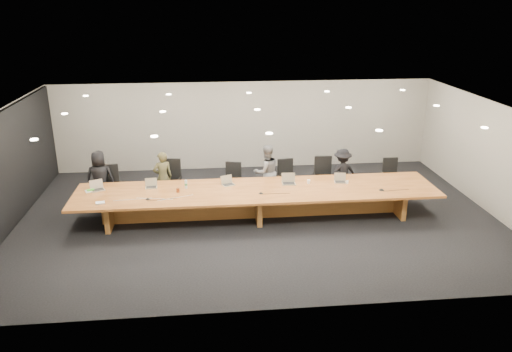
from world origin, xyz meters
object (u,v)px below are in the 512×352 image
Objects in this scene: chair_mid_right at (287,178)px; chair_left at (170,181)px; laptop_d at (289,179)px; mic_right at (382,190)px; laptop_c at (228,181)px; laptop_b at (151,183)px; conference_table at (257,198)px; person_d at (342,173)px; amber_mug at (178,190)px; chair_mid_left at (232,181)px; av_box at (100,203)px; mic_left at (148,199)px; chair_far_right at (392,176)px; chair_far_left at (110,186)px; chair_right at (324,177)px; water_bottle at (186,184)px; laptop_a at (97,186)px; mic_center at (261,193)px; person_a at (100,178)px; paper_cup_far at (347,182)px; person_b at (163,177)px; person_c at (266,172)px; laptop_e at (340,178)px; paper_cup_near at (309,182)px.

chair_left is at bearing 170.66° from chair_mid_right.
laptop_d is 2.32m from mic_right.
laptop_b is at bearing 156.72° from laptop_c.
person_d is (2.49, 1.22, 0.16)m from conference_table.
laptop_b is 0.78m from amber_mug.
chair_mid_left is 3.64m from av_box.
laptop_b is 2.91× the size of amber_mug.
mic_left is (-3.49, -0.68, -0.12)m from laptop_d.
chair_far_right reaches higher than av_box.
chair_right is at bearing -4.97° from chair_far_left.
laptop_c is 1.48× the size of water_bottle.
laptop_a is 2.84× the size of mic_center.
amber_mug is (-1.40, -1.24, 0.28)m from chair_mid_left.
person_a reaches higher than laptop_a.
mic_center is at bearing -129.15° from chair_mid_right.
paper_cup_far is 0.39× the size of av_box.
amber_mug is at bearing -32.46° from laptop_b.
av_box is 3.79m from mic_center.
chair_mid_left is at bearing 177.68° from person_a.
chair_mid_right is (3.21, -0.01, -0.05)m from chair_left.
water_bottle is at bearing 106.38° from person_b.
chair_far_left is 0.72× the size of person_c.
av_box is (-5.91, -0.80, -0.10)m from laptop_e.
chair_right reaches higher than laptop_e.
chair_far_left reaches higher than laptop_c.
chair_left is at bearing 165.84° from paper_cup_far.
chair_far_left reaches higher than conference_table.
chair_far_left is 5.27× the size of water_bottle.
amber_mug reaches higher than conference_table.
amber_mug is at bearing 3.03° from av_box.
laptop_e reaches higher than mic_center.
chair_right is 0.84× the size of person_d.
laptop_e is (4.83, -0.11, 0.00)m from laptop_b.
laptop_a is at bearing -178.01° from chair_mid_right.
chair_right is at bearing -6.50° from person_d.
chair_far_left is 7.05m from mic_right.
person_a is 7.26× the size of av_box.
chair_mid_left is 0.97m from laptop_c.
person_c is 2.38m from water_bottle.
mic_center is at bearing -63.81° from laptop_c.
paper_cup_near is (2.06, -0.09, -0.07)m from laptop_c.
laptop_a is 0.90m from av_box.
chair_right is 5.95m from av_box.
conference_table is 27.83× the size of laptop_a.
chair_mid_left is 3.52m from laptop_a.
chair_mid_left reaches higher than paper_cup_far.
laptop_e is (-0.30, -0.94, 0.19)m from person_d.
laptop_a is at bearing 157.82° from laptop_c.
chair_right is (4.21, -0.14, -0.01)m from chair_left.
laptop_a is (-6.43, -0.88, 0.20)m from person_d.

